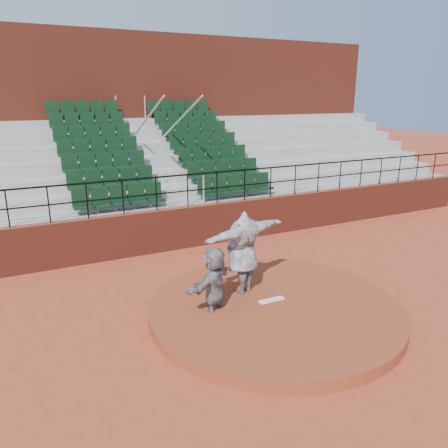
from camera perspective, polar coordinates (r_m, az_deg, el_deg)
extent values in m
plane|color=#A53F25|center=(9.86, 6.63, -11.57)|extent=(90.00, 90.00, 0.00)
cylinder|color=brown|center=(9.80, 6.66, -10.92)|extent=(5.50, 5.50, 0.25)
cube|color=white|center=(9.85, 6.20, -9.85)|extent=(0.60, 0.15, 0.03)
cube|color=maroon|center=(13.75, -4.65, -0.35)|extent=(24.00, 0.30, 1.30)
cylinder|color=black|center=(13.37, -4.82, 6.43)|extent=(24.00, 0.05, 0.05)
cylinder|color=black|center=(13.46, -4.77, 4.34)|extent=(24.00, 0.04, 0.04)
cylinder|color=black|center=(12.56, -26.45, 1.76)|extent=(0.04, 0.04, 1.00)
cylinder|color=black|center=(12.58, -21.93, 2.33)|extent=(0.04, 0.04, 1.00)
cylinder|color=black|center=(12.69, -17.45, 2.88)|extent=(0.04, 0.04, 1.00)
cylinder|color=black|center=(12.88, -13.06, 3.41)|extent=(0.04, 0.04, 1.00)
cylinder|color=black|center=(13.13, -8.83, 3.89)|extent=(0.04, 0.04, 1.00)
cylinder|color=black|center=(13.46, -4.77, 4.34)|extent=(0.04, 0.04, 1.00)
cylinder|color=black|center=(13.85, -0.92, 4.74)|extent=(0.04, 0.04, 1.00)
cylinder|color=black|center=(14.30, 2.71, 5.10)|extent=(0.04, 0.04, 1.00)
cylinder|color=black|center=(14.81, 6.11, 5.42)|extent=(0.04, 0.04, 1.00)
cylinder|color=black|center=(15.36, 9.28, 5.70)|extent=(0.04, 0.04, 1.00)
cylinder|color=black|center=(15.96, 12.22, 5.94)|extent=(0.04, 0.04, 1.00)
cylinder|color=black|center=(16.60, 14.94, 6.15)|extent=(0.04, 0.04, 1.00)
cylinder|color=black|center=(17.27, 17.46, 6.33)|extent=(0.04, 0.04, 1.00)
cylinder|color=black|center=(17.97, 19.79, 6.49)|extent=(0.04, 0.04, 1.00)
cylinder|color=black|center=(18.70, 21.94, 6.63)|extent=(0.04, 0.04, 1.00)
cylinder|color=black|center=(19.45, 23.93, 6.74)|extent=(0.04, 0.04, 1.00)
cylinder|color=black|center=(20.22, 25.77, 6.85)|extent=(0.04, 0.04, 1.00)
cube|color=#979892|center=(14.26, -5.52, 0.25)|extent=(24.00, 0.85, 1.30)
cube|color=black|center=(13.47, -13.52, 3.33)|extent=(2.75, 0.48, 0.72)
cube|color=black|center=(14.82, 1.52, 4.96)|extent=(2.75, 0.48, 0.72)
cube|color=#979892|center=(14.98, -6.72, 1.80)|extent=(24.00, 0.85, 1.70)
cube|color=black|center=(14.20, -14.43, 5.58)|extent=(2.75, 0.48, 0.72)
cube|color=black|center=(15.49, 0.04, 6.98)|extent=(2.75, 0.48, 0.72)
cube|color=#979892|center=(15.71, -7.81, 3.20)|extent=(24.00, 0.85, 2.10)
cube|color=black|center=(14.96, -15.26, 7.61)|extent=(2.75, 0.48, 0.72)
cube|color=black|center=(16.19, -1.32, 8.82)|extent=(2.75, 0.48, 0.72)
cube|color=#979892|center=(16.46, -8.80, 4.48)|extent=(24.00, 0.85, 2.50)
cube|color=black|center=(15.74, -16.01, 9.44)|extent=(2.75, 0.48, 0.72)
cube|color=black|center=(16.91, -2.57, 10.50)|extent=(2.75, 0.48, 0.72)
cube|color=#979892|center=(17.22, -9.71, 5.64)|extent=(24.00, 0.85, 2.90)
cube|color=black|center=(16.53, -16.70, 11.09)|extent=(2.75, 0.48, 0.72)
cube|color=black|center=(17.65, -3.74, 12.03)|extent=(2.75, 0.48, 0.72)
cube|color=#979892|center=(17.98, -10.54, 6.70)|extent=(24.00, 0.85, 3.30)
cube|color=black|center=(17.34, -17.33, 12.59)|extent=(2.75, 0.48, 0.72)
cube|color=black|center=(18.41, -4.82, 13.44)|extent=(2.75, 0.48, 0.72)
cube|color=#979892|center=(18.76, -11.31, 7.68)|extent=(24.00, 0.85, 3.70)
cube|color=black|center=(18.16, -17.91, 13.95)|extent=(2.75, 0.48, 0.72)
cube|color=black|center=(19.19, -5.83, 14.73)|extent=(2.75, 0.48, 0.72)
cylinder|color=silver|center=(15.98, -11.23, 11.80)|extent=(0.06, 5.97, 2.46)
cylinder|color=silver|center=(16.35, -7.09, 12.08)|extent=(0.06, 5.97, 2.46)
cube|color=maroon|center=(20.45, -13.08, 13.08)|extent=(24.00, 3.00, 7.10)
imported|color=black|center=(9.86, 2.46, -3.74)|extent=(2.45, 1.26, 1.92)
imported|color=black|center=(9.21, -1.35, -7.86)|extent=(1.53, 1.26, 1.65)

